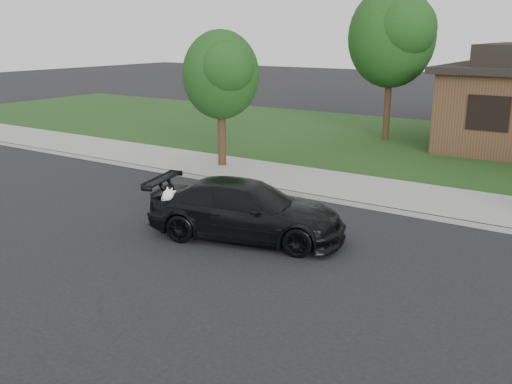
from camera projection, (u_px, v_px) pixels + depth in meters
The scene contains 7 objects.
ground at pixel (362, 261), 11.89m from camera, with size 120.00×120.00×0.00m, color black.
sidewalk at pixel (434, 201), 15.90m from camera, with size 60.00×3.00×0.12m, color gray.
curb at pixel (416, 215), 14.69m from camera, with size 60.00×0.12×0.12m, color gray.
lawn at pixel (495, 152), 22.33m from camera, with size 60.00×13.00×0.13m, color #193814.
sedan at pixel (246, 210), 13.08m from camera, with size 4.89×2.94×1.33m.
tree_0 at pixel (394, 35), 23.34m from camera, with size 3.78×3.60×6.34m.
tree_2 at pixel (222, 74), 19.03m from camera, with size 2.73×2.60×4.59m.
Camera 1 is at (4.23, -10.46, 4.59)m, focal length 40.00 mm.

